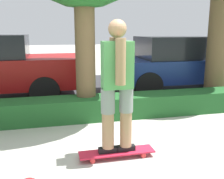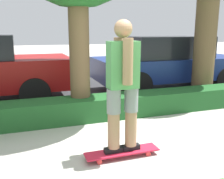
% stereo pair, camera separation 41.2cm
% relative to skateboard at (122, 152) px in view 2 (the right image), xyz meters
% --- Properties ---
extents(ground_plane, '(60.00, 60.00, 0.00)m').
position_rel_skateboard_xyz_m(ground_plane, '(0.16, 0.11, -0.07)').
color(ground_plane, '#ADA89E').
extents(street_asphalt, '(14.92, 5.00, 0.01)m').
position_rel_skateboard_xyz_m(street_asphalt, '(0.16, 4.31, -0.07)').
color(street_asphalt, '#2D2D30').
rests_on(street_asphalt, ground_plane).
extents(hedge_row, '(14.92, 0.60, 0.43)m').
position_rel_skateboard_xyz_m(hedge_row, '(0.16, 1.71, 0.14)').
color(hedge_row, '#1E5123').
rests_on(hedge_row, ground_plane).
extents(skateboard, '(1.04, 0.24, 0.09)m').
position_rel_skateboard_xyz_m(skateboard, '(0.00, 0.00, 0.00)').
color(skateboard, red).
rests_on(skateboard, ground_plane).
extents(skater_person, '(0.51, 0.45, 1.75)m').
position_rel_skateboard_xyz_m(skater_person, '(-0.00, 0.00, 0.95)').
color(skater_person, black).
rests_on(skater_person, skateboard).
extents(parked_car_middle, '(4.35, 1.84, 1.55)m').
position_rel_skateboard_xyz_m(parked_car_middle, '(2.80, 3.57, 0.74)').
color(parked_car_middle, navy).
rests_on(parked_car_middle, ground_plane).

